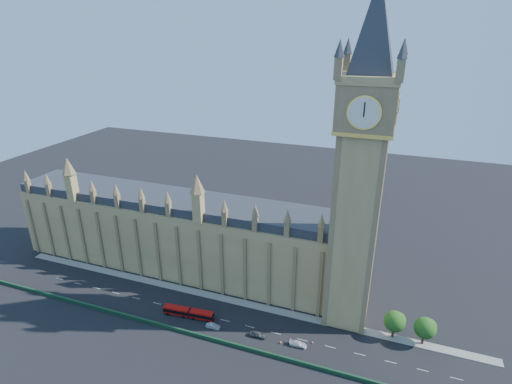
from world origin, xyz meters
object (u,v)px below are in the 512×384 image
(car_grey, at_px, (258,334))
(car_white, at_px, (298,344))
(car_silver, at_px, (213,326))
(red_bus, at_px, (188,313))

(car_grey, relative_size, car_white, 0.97)
(car_silver, xyz_separation_m, car_white, (25.39, 1.49, -0.00))
(red_bus, xyz_separation_m, car_grey, (22.92, -0.93, -0.62))
(red_bus, distance_m, car_grey, 22.94)
(car_grey, xyz_separation_m, car_white, (11.73, 0.38, -0.10))
(car_grey, bearing_deg, car_silver, 92.31)
(car_grey, height_order, car_white, car_grey)
(red_bus, bearing_deg, car_white, -5.93)
(car_silver, height_order, car_white, car_silver)
(car_grey, distance_m, car_silver, 13.71)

